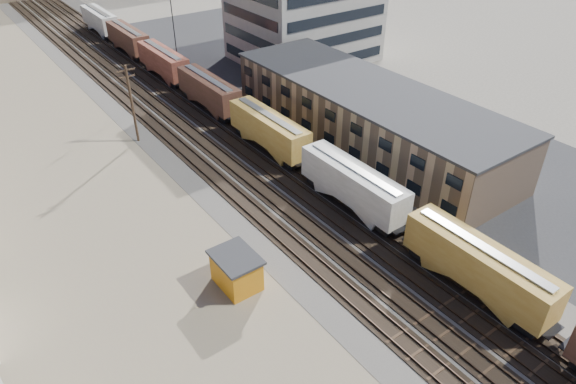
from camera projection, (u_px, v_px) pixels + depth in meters
ground at (440, 308)px, 41.55m from camera, size 300.00×300.00×0.00m
ballast_bed at (172, 104)px, 75.30m from camera, size 18.00×200.00×0.06m
dirt_yard at (50, 175)px, 58.75m from camera, size 24.00×180.00×0.03m
asphalt_lot at (353, 102)px, 75.95m from camera, size 26.00×120.00×0.04m
rail_tracks at (169, 105)px, 74.98m from camera, size 11.40×200.00×0.24m
freight_train at (237, 108)px, 67.43m from camera, size 3.00×119.74×4.46m
warehouse at (367, 115)px, 63.76m from camera, size 12.40×40.40×7.25m
office_tower at (304, 5)px, 87.25m from camera, size 22.60×18.60×18.45m
utility_pole_north at (132, 102)px, 62.83m from camera, size 2.20×0.32×10.00m
radio_mast at (173, 20)px, 79.98m from camera, size 1.20×0.16×18.00m
maintenance_shed at (236, 270)px, 42.96m from camera, size 3.34×4.31×3.15m
parked_car_blue at (321, 86)px, 79.11m from camera, size 6.50×6.19×1.71m
parked_car_far at (312, 63)px, 88.13m from camera, size 2.53×4.74×1.53m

